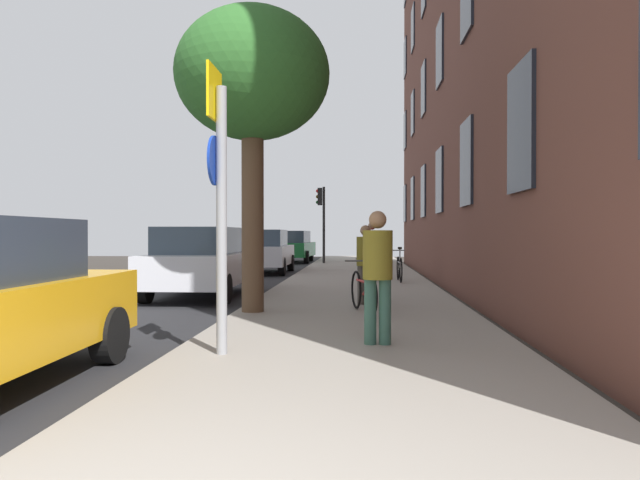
{
  "coord_description": "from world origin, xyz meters",
  "views": [
    {
      "loc": [
        1.18,
        -2.22,
        1.48
      ],
      "look_at": [
        0.38,
        9.81,
        1.35
      ],
      "focal_mm": 33.14,
      "sensor_mm": 36.0,
      "label": 1
    }
  ],
  "objects_px": {
    "pedestrian_0": "(378,268)",
    "pedestrian_1": "(365,259)",
    "pedestrian_2": "(372,247)",
    "car_2": "(264,251)",
    "bicycle_2": "(399,268)",
    "bicycle_0": "(364,290)",
    "bicycle_1": "(367,282)",
    "sign_post": "(219,190)",
    "tree_near": "(253,78)",
    "car_3": "(293,246)",
    "car_1": "(201,261)",
    "traffic_light": "(322,211)"
  },
  "relations": [
    {
      "from": "traffic_light",
      "to": "pedestrian_1",
      "type": "relative_size",
      "value": 2.32
    },
    {
      "from": "bicycle_1",
      "to": "pedestrian_0",
      "type": "bearing_deg",
      "value": -89.17
    },
    {
      "from": "sign_post",
      "to": "pedestrian_0",
      "type": "xyz_separation_m",
      "value": [
        1.8,
        0.7,
        -0.91
      ]
    },
    {
      "from": "pedestrian_1",
      "to": "car_3",
      "type": "bearing_deg",
      "value": 100.56
    },
    {
      "from": "bicycle_2",
      "to": "pedestrian_2",
      "type": "height_order",
      "value": "pedestrian_2"
    },
    {
      "from": "car_3",
      "to": "pedestrian_2",
      "type": "bearing_deg",
      "value": -73.77
    },
    {
      "from": "car_2",
      "to": "bicycle_2",
      "type": "bearing_deg",
      "value": -46.0
    },
    {
      "from": "bicycle_1",
      "to": "car_1",
      "type": "bearing_deg",
      "value": 159.71
    },
    {
      "from": "bicycle_1",
      "to": "car_1",
      "type": "relative_size",
      "value": 0.37
    },
    {
      "from": "tree_near",
      "to": "pedestrian_0",
      "type": "distance_m",
      "value": 4.77
    },
    {
      "from": "bicycle_2",
      "to": "traffic_light",
      "type": "bearing_deg",
      "value": 105.61
    },
    {
      "from": "car_2",
      "to": "sign_post",
      "type": "bearing_deg",
      "value": -82.59
    },
    {
      "from": "pedestrian_0",
      "to": "pedestrian_1",
      "type": "relative_size",
      "value": 1.08
    },
    {
      "from": "bicycle_2",
      "to": "pedestrian_1",
      "type": "relative_size",
      "value": 1.08
    },
    {
      "from": "bicycle_2",
      "to": "bicycle_0",
      "type": "bearing_deg",
      "value": -98.98
    },
    {
      "from": "bicycle_1",
      "to": "car_2",
      "type": "bearing_deg",
      "value": 110.88
    },
    {
      "from": "pedestrian_2",
      "to": "car_3",
      "type": "distance_m",
      "value": 13.43
    },
    {
      "from": "sign_post",
      "to": "bicycle_0",
      "type": "bearing_deg",
      "value": 65.4
    },
    {
      "from": "bicycle_0",
      "to": "bicycle_2",
      "type": "xyz_separation_m",
      "value": [
        1.07,
        6.79,
        0.0
      ]
    },
    {
      "from": "pedestrian_1",
      "to": "car_1",
      "type": "bearing_deg",
      "value": 150.62
    },
    {
      "from": "pedestrian_0",
      "to": "pedestrian_1",
      "type": "distance_m",
      "value": 4.1
    },
    {
      "from": "sign_post",
      "to": "car_2",
      "type": "distance_m",
      "value": 15.44
    },
    {
      "from": "bicycle_0",
      "to": "car_2",
      "type": "distance_m",
      "value": 12.23
    },
    {
      "from": "bicycle_1",
      "to": "pedestrian_1",
      "type": "xyz_separation_m",
      "value": [
        -0.04,
        -0.72,
        0.5
      ]
    },
    {
      "from": "pedestrian_2",
      "to": "car_2",
      "type": "distance_m",
      "value": 6.03
    },
    {
      "from": "bicycle_2",
      "to": "car_3",
      "type": "relative_size",
      "value": 0.36
    },
    {
      "from": "tree_near",
      "to": "bicycle_1",
      "type": "bearing_deg",
      "value": 43.21
    },
    {
      "from": "bicycle_0",
      "to": "car_3",
      "type": "bearing_deg",
      "value": 99.82
    },
    {
      "from": "sign_post",
      "to": "tree_near",
      "type": "xyz_separation_m",
      "value": [
        -0.28,
        3.63,
        2.22
      ]
    },
    {
      "from": "tree_near",
      "to": "pedestrian_2",
      "type": "bearing_deg",
      "value": 72.54
    },
    {
      "from": "tree_near",
      "to": "car_3",
      "type": "distance_m",
      "value": 20.31
    },
    {
      "from": "bicycle_1",
      "to": "car_2",
      "type": "distance_m",
      "value": 10.44
    },
    {
      "from": "car_2",
      "to": "pedestrian_2",
      "type": "bearing_deg",
      "value": -49.3
    },
    {
      "from": "pedestrian_2",
      "to": "bicycle_2",
      "type": "bearing_deg",
      "value": -21.59
    },
    {
      "from": "sign_post",
      "to": "bicycle_0",
      "type": "height_order",
      "value": "sign_post"
    },
    {
      "from": "bicycle_0",
      "to": "car_2",
      "type": "xyz_separation_m",
      "value": [
        -3.64,
        11.67,
        0.34
      ]
    },
    {
      "from": "traffic_light",
      "to": "bicycle_1",
      "type": "height_order",
      "value": "traffic_light"
    },
    {
      "from": "tree_near",
      "to": "sign_post",
      "type": "bearing_deg",
      "value": -85.56
    },
    {
      "from": "bicycle_0",
      "to": "bicycle_2",
      "type": "distance_m",
      "value": 6.87
    },
    {
      "from": "pedestrian_0",
      "to": "pedestrian_2",
      "type": "distance_m",
      "value": 10.0
    },
    {
      "from": "pedestrian_1",
      "to": "tree_near",
      "type": "bearing_deg",
      "value": -149.27
    },
    {
      "from": "sign_post",
      "to": "tree_near",
      "type": "height_order",
      "value": "tree_near"
    },
    {
      "from": "sign_post",
      "to": "tree_near",
      "type": "relative_size",
      "value": 0.61
    },
    {
      "from": "traffic_light",
      "to": "car_2",
      "type": "relative_size",
      "value": 0.85
    },
    {
      "from": "sign_post",
      "to": "traffic_light",
      "type": "distance_m",
      "value": 20.77
    },
    {
      "from": "pedestrian_0",
      "to": "bicycle_0",
      "type": "bearing_deg",
      "value": 92.99
    },
    {
      "from": "bicycle_1",
      "to": "pedestrian_2",
      "type": "height_order",
      "value": "pedestrian_2"
    },
    {
      "from": "tree_near",
      "to": "car_3",
      "type": "bearing_deg",
      "value": 94.38
    },
    {
      "from": "traffic_light",
      "to": "pedestrian_1",
      "type": "bearing_deg",
      "value": -83.33
    },
    {
      "from": "tree_near",
      "to": "bicycle_0",
      "type": "height_order",
      "value": "tree_near"
    }
  ]
}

